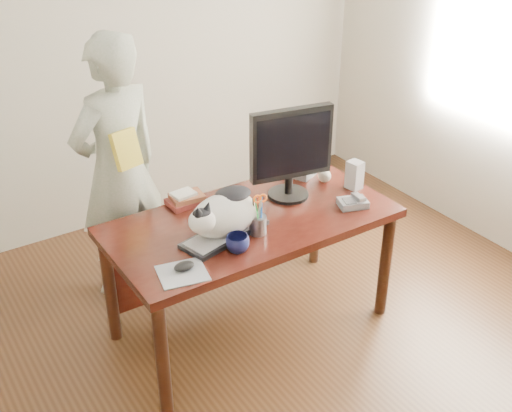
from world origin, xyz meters
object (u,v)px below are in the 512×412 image
Objects in this scene: cat at (222,214)px; monitor at (291,149)px; person at (118,171)px; mouse at (184,266)px; book_stack at (186,199)px; pen_cup at (258,223)px; keyboard at (225,234)px; baseball at (325,176)px; coffee_mug at (238,244)px; calculator at (298,169)px; desk at (244,234)px; phone at (353,202)px; speaker at (355,175)px.

monitor is (0.55, 0.17, 0.17)m from cat.
cat is 0.89m from person.
book_stack is at bearing 73.71° from mouse.
cat is 0.20m from pen_cup.
baseball is at bearing -0.76° from keyboard.
calculator is at bearing 35.07° from coffee_mug.
pen_cup reaches higher than baseball.
person is at bearing 122.93° from desk.
monitor is at bearing 149.99° from phone.
coffee_mug reaches higher than keyboard.
calculator reaches higher than desk.
speaker is (0.95, 0.21, 0.04)m from coffee_mug.
cat is 6.11× the size of baseball.
pen_cup reaches higher than mouse.
desk is at bearing 162.83° from speaker.
coffee_mug is (0.30, -0.00, 0.02)m from mouse.
cat reaches higher than pen_cup.
keyboard is at bearing 90.11° from person.
cat reaches higher than coffee_mug.
pen_cup is 1.35× the size of speaker.
mouse is (-0.54, -0.32, 0.17)m from desk.
phone is (0.80, 0.04, -0.02)m from coffee_mug.
mouse is 1.03m from person.
pen_cup is (-0.38, -0.23, -0.25)m from monitor.
person is (-0.22, 0.44, 0.06)m from book_stack.
cat is 0.37m from mouse.
desk is 0.62m from calculator.
coffee_mug is at bearing -112.18° from keyboard.
cat is 4.13× the size of mouse.
mouse is at bearing -148.77° from monitor.
book_stack is 0.49m from person.
coffee_mug is 1.05m from person.
keyboard is at bearing 174.76° from speaker.
pen_cup is 1.96× the size of coffee_mug.
speaker is 0.19m from baseball.
calculator is at bearing 139.50° from person.
cat is (-0.01, -0.01, 0.13)m from keyboard.
coffee_mug is (-0.19, -0.09, -0.02)m from pen_cup.
book_stack is at bearing 165.22° from monitor.
coffee_mug is 0.96m from calculator.
cat reaches higher than baseball.
keyboard is at bearing 8.36° from cat.
calculator is at bearing 37.34° from pen_cup.
pen_cup is 0.52m from book_stack.
calculator is at bearing -1.40° from book_stack.
desk is 0.56m from monitor.
baseball reaches higher than mouse.
baseball is at bearing -0.59° from cat.
coffee_mug is at bearing -157.68° from phone.
keyboard is 0.42m from book_stack.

